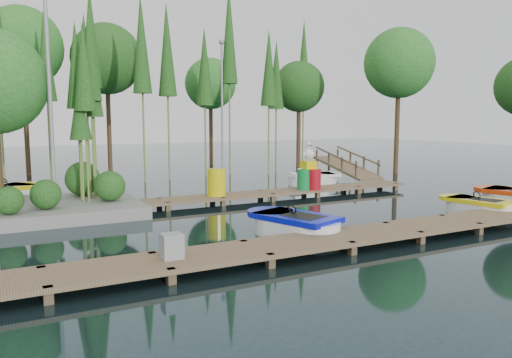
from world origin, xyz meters
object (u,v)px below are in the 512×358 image
island (20,115)px  drum_cluster (310,175)px  utility_cabinet (172,246)px  yellow_barrel (217,182)px  boat_blue (295,226)px  boat_yellow_far (1,195)px

island → drum_cluster: 10.48m
utility_cabinet → yellow_barrel: (4.02, 7.00, 0.23)m
boat_blue → drum_cluster: size_ratio=1.65×
utility_cabinet → drum_cluster: drum_cluster is taller
boat_yellow_far → yellow_barrel: 7.88m
island → yellow_barrel: 6.74m
utility_cabinet → drum_cluster: (7.95, 6.85, 0.29)m
boat_blue → drum_cluster: bearing=33.8°
boat_blue → utility_cabinet: boat_blue is taller
utility_cabinet → yellow_barrel: size_ratio=0.52×
boat_yellow_far → yellow_barrel: bearing=-41.8°
boat_yellow_far → utility_cabinet: 11.20m
utility_cabinet → boat_blue: bearing=21.0°
boat_blue → boat_yellow_far: size_ratio=0.96×
island → yellow_barrel: island is taller
boat_blue → drum_cluster: 6.79m
drum_cluster → boat_yellow_far: bearing=159.8°
boat_yellow_far → boat_blue: bearing=-67.1°
island → utility_cabinet: (2.23, -7.79, -2.63)m
boat_blue → yellow_barrel: size_ratio=3.13×
island → boat_blue: bearing=-46.1°
drum_cluster → utility_cabinet: bearing=-139.2°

